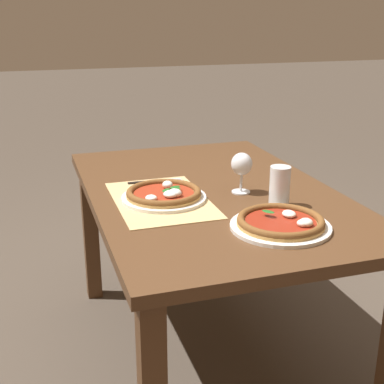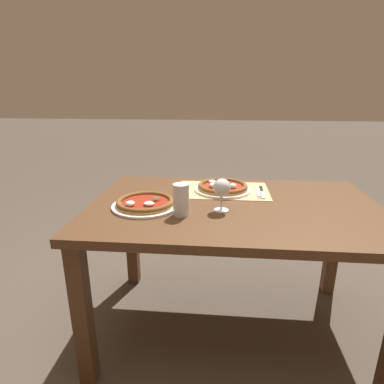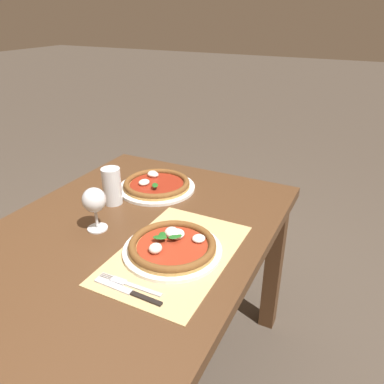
% 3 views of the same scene
% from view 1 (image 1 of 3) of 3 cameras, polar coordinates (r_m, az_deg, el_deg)
% --- Properties ---
extents(ground_plane, '(24.00, 24.00, 0.00)m').
position_cam_1_polar(ground_plane, '(2.39, 1.80, -16.80)').
color(ground_plane, '#473D33').
extents(dining_table, '(1.42, 0.91, 0.74)m').
position_cam_1_polar(dining_table, '(2.09, 1.98, -2.31)').
color(dining_table, '#4C301C').
rests_on(dining_table, ground).
extents(paper_placemat, '(0.50, 0.33, 0.00)m').
position_cam_1_polar(paper_placemat, '(1.94, -3.34, -0.83)').
color(paper_placemat, tan).
rests_on(paper_placemat, dining_table).
extents(pizza_near, '(0.31, 0.31, 0.05)m').
position_cam_1_polar(pizza_near, '(1.94, -2.98, -0.24)').
color(pizza_near, silver).
rests_on(pizza_near, paper_placemat).
extents(pizza_far, '(0.32, 0.32, 0.05)m').
position_cam_1_polar(pizza_far, '(1.71, 9.48, -3.26)').
color(pizza_far, silver).
rests_on(pizza_far, dining_table).
extents(wine_glass, '(0.08, 0.08, 0.16)m').
position_cam_1_polar(wine_glass, '(2.00, 5.32, 2.81)').
color(wine_glass, silver).
rests_on(wine_glass, dining_table).
extents(pint_glass, '(0.07, 0.07, 0.15)m').
position_cam_1_polar(pint_glass, '(1.88, 9.33, 0.48)').
color(pint_glass, silver).
rests_on(pint_glass, dining_table).
extents(fork, '(0.02, 0.20, 0.00)m').
position_cam_1_polar(fork, '(2.12, -3.56, 1.00)').
color(fork, '#B7B7BC').
rests_on(fork, paper_placemat).
extents(knife, '(0.02, 0.22, 0.01)m').
position_cam_1_polar(knife, '(2.14, -4.01, 1.17)').
color(knife, black).
rests_on(knife, paper_placemat).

